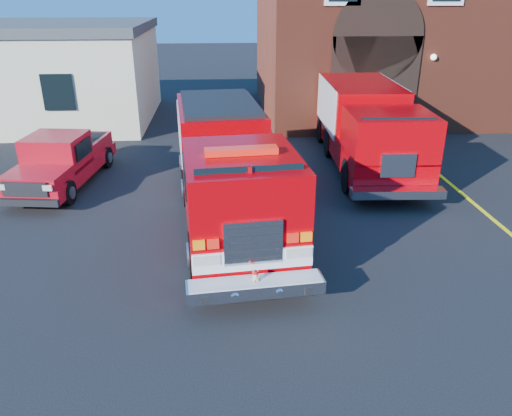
{
  "coord_description": "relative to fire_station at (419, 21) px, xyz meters",
  "views": [
    {
      "loc": [
        -0.7,
        -11.08,
        5.63
      ],
      "look_at": [
        0.0,
        -1.2,
        1.3
      ],
      "focal_mm": 35.0,
      "sensor_mm": 36.0,
      "label": 1
    }
  ],
  "objects": [
    {
      "name": "pickup_truck",
      "position": [
        -14.67,
        -9.86,
        -3.48
      ],
      "size": [
        2.42,
        5.2,
        1.64
      ],
      "color": "black",
      "rests_on": "ground"
    },
    {
      "name": "secondary_truck",
      "position": [
        -4.71,
        -8.53,
        -2.82
      ],
      "size": [
        2.88,
        8.21,
        2.63
      ],
      "color": "black",
      "rests_on": "ground"
    },
    {
      "name": "parking_stripe_near",
      "position": [
        -2.49,
        -12.98,
        -4.25
      ],
      "size": [
        0.12,
        3.0,
        0.01
      ],
      "primitive_type": "cube",
      "color": "yellow",
      "rests_on": "ground"
    },
    {
      "name": "parking_stripe_far",
      "position": [
        -2.49,
        -6.98,
        -4.25
      ],
      "size": [
        0.12,
        3.0,
        0.01
      ],
      "primitive_type": "cube",
      "color": "yellow",
      "rests_on": "ground"
    },
    {
      "name": "fire_engine",
      "position": [
        -9.55,
        -12.71,
        -2.84
      ],
      "size": [
        3.27,
        9.03,
        2.72
      ],
      "color": "black",
      "rests_on": "ground"
    },
    {
      "name": "parking_stripe_mid",
      "position": [
        -2.49,
        -9.98,
        -4.25
      ],
      "size": [
        0.12,
        3.0,
        0.01
      ],
      "primitive_type": "cube",
      "color": "yellow",
      "rests_on": "ground"
    },
    {
      "name": "ground",
      "position": [
        -8.99,
        -13.98,
        -4.25
      ],
      "size": [
        100.0,
        100.0,
        0.0
      ],
      "primitive_type": "plane",
      "color": "black",
      "rests_on": "ground"
    },
    {
      "name": "fire_station",
      "position": [
        0.0,
        0.0,
        0.0
      ],
      "size": [
        15.2,
        10.2,
        8.45
      ],
      "color": "maroon",
      "rests_on": "ground"
    },
    {
      "name": "side_building",
      "position": [
        -17.99,
        -0.99,
        -2.05
      ],
      "size": [
        10.2,
        8.2,
        4.35
      ],
      "color": "beige",
      "rests_on": "ground"
    }
  ]
}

